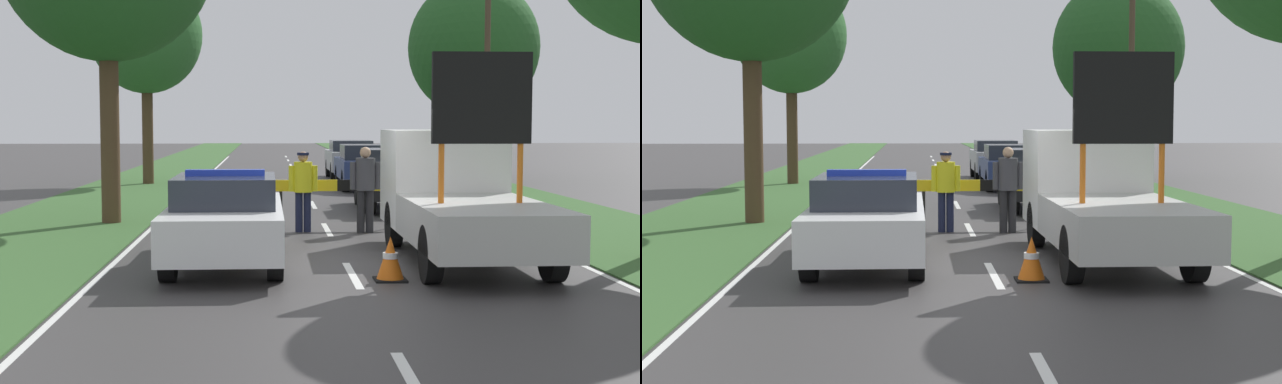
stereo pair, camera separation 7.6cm
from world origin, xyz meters
TOP-DOWN VIEW (x-y plane):
  - ground_plane at (0.00, 0.00)m, footprint 160.00×160.00m
  - lane_markings at (0.00, 12.85)m, footprint 7.70×65.09m
  - grass_verge_left at (-5.88, 20.00)m, footprint 3.96×120.00m
  - grass_verge_right at (5.88, 20.00)m, footprint 3.96×120.00m
  - police_car at (-1.95, -0.09)m, footprint 1.81×4.93m
  - work_truck at (1.95, 0.54)m, footprint 2.03×5.94m
  - road_barrier at (0.23, 4.72)m, footprint 3.06×0.08m
  - police_officer at (-0.53, 4.13)m, footprint 0.61×0.39m
  - pedestrian_civilian at (0.76, 3.94)m, footprint 0.64×0.41m
  - traffic_cone_near_police at (0.51, -1.68)m, footprint 0.47×0.47m
  - traffic_cone_centre_front at (-1.96, 3.71)m, footprint 0.49×0.49m
  - queued_car_sedan_black at (2.07, 8.89)m, footprint 1.77×4.18m
  - queued_car_hatch_blue at (2.10, 16.09)m, footprint 1.81×4.30m
  - queued_car_sedan_silver at (2.12, 21.58)m, footprint 1.82×4.35m
  - roadside_tree_near_left at (6.89, 20.55)m, footprint 5.15×5.15m
  - roadside_tree_mid_left at (-5.66, 18.74)m, footprint 4.09×4.09m
  - utility_pole at (6.19, 15.51)m, footprint 1.20×0.20m

SIDE VIEW (x-z plane):
  - ground_plane at x=0.00m, z-range 0.00..0.00m
  - lane_markings at x=0.00m, z-range 0.00..0.01m
  - grass_verge_left at x=-5.88m, z-range 0.00..0.03m
  - grass_verge_right at x=5.88m, z-range 0.00..0.03m
  - traffic_cone_near_police at x=0.51m, z-range 0.00..0.64m
  - traffic_cone_centre_front at x=-1.96m, z-range 0.00..0.68m
  - police_car at x=-1.95m, z-range -0.02..1.53m
  - queued_car_hatch_blue at x=2.10m, z-range 0.04..1.57m
  - queued_car_sedan_silver at x=2.12m, z-range 0.05..1.61m
  - queued_car_sedan_black at x=2.07m, z-range 0.03..1.63m
  - road_barrier at x=0.23m, z-range 0.35..1.41m
  - police_officer at x=-0.53m, z-range 0.16..1.86m
  - pedestrian_civilian at x=0.76m, z-range 0.16..1.95m
  - work_truck at x=1.95m, z-range -0.61..2.76m
  - utility_pole at x=6.19m, z-range 0.12..8.39m
  - roadside_tree_near_left at x=6.89m, z-range 1.25..9.19m
  - roadside_tree_mid_left at x=-5.66m, z-range 1.64..9.28m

